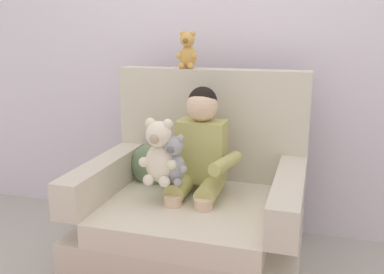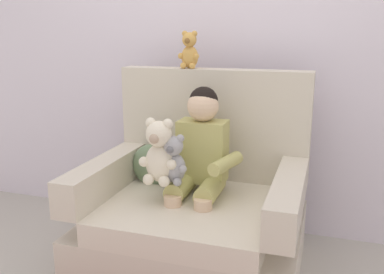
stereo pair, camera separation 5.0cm
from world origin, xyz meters
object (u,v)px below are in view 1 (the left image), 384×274
(armchair, at_px, (197,212))
(throw_pillow, at_px, (152,166))
(plush_cream, at_px, (159,153))
(plush_honey_on_backrest, at_px, (188,51))
(plush_grey, at_px, (174,161))
(seated_child, at_px, (199,157))

(armchair, xyz_separation_m, throw_pillow, (-0.30, 0.11, 0.20))
(plush_cream, distance_m, plush_honey_on_backrest, 0.69)
(armchair, distance_m, plush_cream, 0.43)
(plush_cream, xyz_separation_m, throw_pillow, (-0.15, 0.27, -0.17))
(plush_honey_on_backrest, relative_size, throw_pillow, 0.84)
(plush_grey, bearing_deg, plush_cream, -145.15)
(armchair, bearing_deg, plush_honey_on_backrest, 114.79)
(plush_honey_on_backrest, bearing_deg, seated_child, -53.86)
(seated_child, distance_m, throw_pillow, 0.34)
(seated_child, bearing_deg, throw_pillow, 165.97)
(plush_grey, bearing_deg, throw_pillow, 153.20)
(throw_pillow, bearing_deg, plush_grey, -48.83)
(plush_honey_on_backrest, xyz_separation_m, throw_pillow, (-0.15, -0.21, -0.65))
(plush_cream, distance_m, plush_grey, 0.08)
(armchair, height_order, plush_honey_on_backrest, plush_honey_on_backrest)
(armchair, bearing_deg, plush_grey, -119.18)
(plush_cream, relative_size, plush_honey_on_backrest, 1.56)
(throw_pillow, bearing_deg, plush_cream, -60.58)
(seated_child, height_order, plush_grey, seated_child)
(plush_honey_on_backrest, bearing_deg, plush_cream, -80.75)
(seated_child, distance_m, plush_grey, 0.18)
(seated_child, height_order, plush_cream, seated_child)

